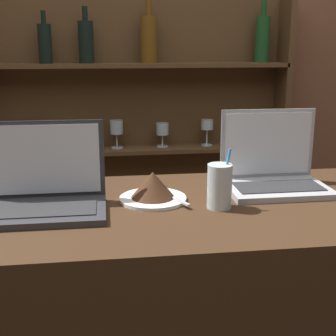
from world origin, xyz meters
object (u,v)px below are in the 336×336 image
Objects in this scene: laptop_near at (43,191)px; laptop_far at (273,171)px; cake_plate at (153,188)px; water_glass at (220,186)px.

laptop_near is 0.70m from laptop_far.
cake_plate is at bearing -169.35° from laptop_far.
water_glass is (0.48, -0.04, 0.01)m from laptop_near.
laptop_near is 0.31m from cake_plate.
water_glass is (0.17, -0.09, 0.02)m from cake_plate.
laptop_far is 0.39m from cake_plate.
water_glass is at bearing -143.09° from laptop_far.
cake_plate is (-0.38, -0.07, -0.02)m from laptop_far.
laptop_far is 1.84× the size of water_glass.
laptop_near is at bearing 174.83° from water_glass.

